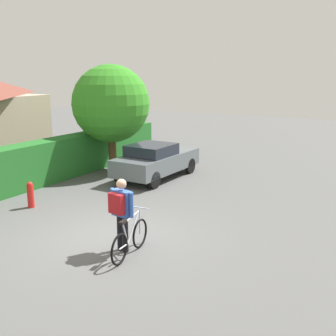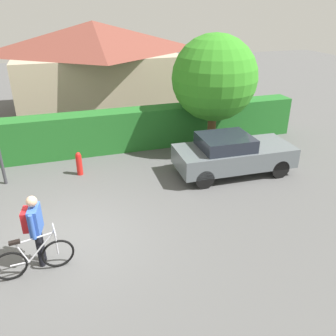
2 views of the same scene
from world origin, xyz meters
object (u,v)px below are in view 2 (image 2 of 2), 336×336
at_px(parked_car_near, 232,154).
at_px(fire_hydrant, 79,163).
at_px(tree_kerbside, 214,78).
at_px(bicycle, 35,258).
at_px(person_rider, 34,224).

distance_m(parked_car_near, fire_hydrant, 5.18).
relative_size(parked_car_near, tree_kerbside, 0.91).
distance_m(tree_kerbside, fire_hydrant, 5.79).
height_order(bicycle, fire_hydrant, bicycle).
bearing_deg(bicycle, person_rider, 73.04).
bearing_deg(parked_car_near, tree_kerbside, 83.62).
bearing_deg(person_rider, bicycle, -106.96).
height_order(parked_car_near, fire_hydrant, parked_car_near).
height_order(person_rider, fire_hydrant, person_rider).
xyz_separation_m(parked_car_near, person_rider, (-6.18, -2.84, 0.34)).
distance_m(person_rider, tree_kerbside, 8.41).
bearing_deg(fire_hydrant, bicycle, -105.91).
distance_m(parked_car_near, person_rider, 6.81).
distance_m(bicycle, person_rider, 0.73).
relative_size(parked_car_near, bicycle, 2.39).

